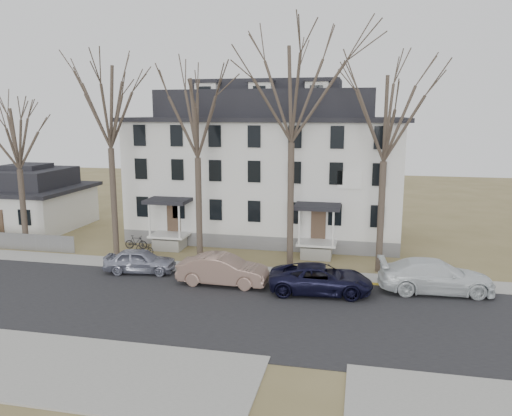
% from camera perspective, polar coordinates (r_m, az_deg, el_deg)
% --- Properties ---
extents(ground, '(120.00, 120.00, 0.00)m').
position_cam_1_polar(ground, '(23.25, -2.19, -13.50)').
color(ground, olive).
rests_on(ground, ground).
extents(main_road, '(120.00, 10.00, 0.04)m').
position_cam_1_polar(main_road, '(25.03, -1.04, -11.67)').
color(main_road, '#27272A').
rests_on(main_road, ground).
extents(far_sidewalk, '(120.00, 2.00, 0.08)m').
position_cam_1_polar(far_sidewalk, '(30.55, 1.52, -7.45)').
color(far_sidewalk, '#A09F97').
rests_on(far_sidewalk, ground).
extents(near_sidewalk_left, '(20.00, 5.00, 0.08)m').
position_cam_1_polar(near_sidewalk_left, '(22.54, -26.61, -15.52)').
color(near_sidewalk_left, '#A09F97').
rests_on(near_sidewalk_left, ground).
extents(yellow_curb, '(14.00, 0.25, 0.06)m').
position_cam_1_polar(yellow_curb, '(29.24, 10.97, -8.50)').
color(yellow_curb, gold).
rests_on(yellow_curb, ground).
extents(boarding_house, '(20.80, 12.36, 12.05)m').
position_cam_1_polar(boarding_house, '(39.39, 1.34, 4.69)').
color(boarding_house, slate).
rests_on(boarding_house, ground).
extents(small_house, '(8.70, 8.70, 5.00)m').
position_cam_1_polar(small_house, '(46.16, -24.38, 0.70)').
color(small_house, silver).
rests_on(small_house, ground).
extents(tree_far_left, '(8.40, 8.40, 13.72)m').
position_cam_1_polar(tree_far_left, '(34.42, -16.52, 11.66)').
color(tree_far_left, '#473B31').
rests_on(tree_far_left, ground).
extents(tree_mid_left, '(7.80, 7.80, 12.74)m').
position_cam_1_polar(tree_mid_left, '(32.02, -6.78, 10.79)').
color(tree_mid_left, '#473B31').
rests_on(tree_mid_left, ground).
extents(tree_center, '(9.00, 9.00, 14.70)m').
position_cam_1_polar(tree_center, '(30.67, 4.14, 13.61)').
color(tree_center, '#473B31').
rests_on(tree_center, ground).
extents(tree_mid_right, '(7.80, 7.80, 12.74)m').
position_cam_1_polar(tree_mid_right, '(30.36, 14.62, 10.53)').
color(tree_mid_right, '#473B31').
rests_on(tree_mid_right, ground).
extents(tree_bungalow, '(6.60, 6.60, 10.78)m').
position_cam_1_polar(tree_bungalow, '(38.24, -25.68, 7.58)').
color(tree_bungalow, '#473B31').
rests_on(tree_bungalow, ground).
extents(car_silver, '(4.49, 2.30, 1.46)m').
position_cam_1_polar(car_silver, '(31.18, -13.10, -5.95)').
color(car_silver, '#9195A9').
rests_on(car_silver, ground).
extents(car_tan, '(5.14, 1.87, 1.68)m').
position_cam_1_polar(car_tan, '(28.38, -3.78, -7.13)').
color(car_tan, '#896B5D').
rests_on(car_tan, ground).
extents(car_navy, '(5.70, 2.97, 1.53)m').
position_cam_1_polar(car_navy, '(27.28, 7.40, -8.11)').
color(car_navy, black).
rests_on(car_navy, ground).
extents(car_white, '(6.26, 3.03, 1.76)m').
position_cam_1_polar(car_white, '(28.84, 19.84, -7.40)').
color(car_white, white).
rests_on(car_white, ground).
extents(bicycle_left, '(1.60, 0.92, 0.79)m').
position_cam_1_polar(bicycle_left, '(35.26, -12.60, -4.54)').
color(bicycle_left, black).
rests_on(bicycle_left, ground).
extents(bicycle_right, '(1.66, 0.56, 0.98)m').
position_cam_1_polar(bicycle_right, '(36.55, -13.54, -3.88)').
color(bicycle_right, black).
rests_on(bicycle_right, ground).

